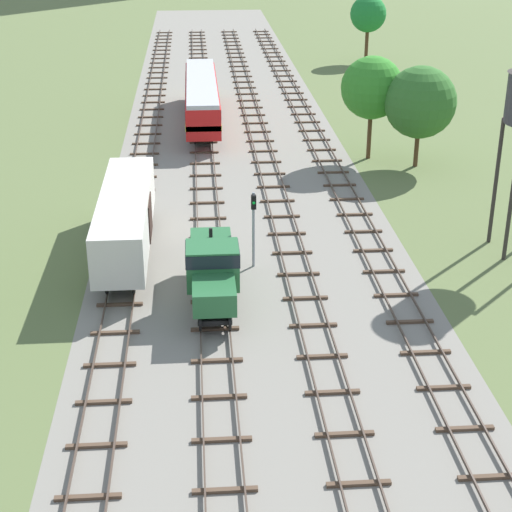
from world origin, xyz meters
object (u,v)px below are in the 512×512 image
Objects in this scene: shunter_loco_left_nearest at (212,267)px; signal_post_nearest at (254,220)px; diesel_railcar_left_mid at (202,96)px; freight_boxcar_far_left_near at (126,217)px.

signal_post_nearest is (2.45, 4.22, 0.90)m from shunter_loco_left_nearest.
shunter_loco_left_nearest is 36.39m from diesel_railcar_left_mid.
diesel_railcar_left_mid is (4.89, 29.92, 0.15)m from freight_boxcar_far_left_near.
freight_boxcar_far_left_near is 30.32m from diesel_railcar_left_mid.
signal_post_nearest is at bearing -85.65° from diesel_railcar_left_mid.
freight_boxcar_far_left_near is 3.10× the size of signal_post_nearest.
freight_boxcar_far_left_near reaches higher than shunter_loco_left_nearest.
shunter_loco_left_nearest is 0.41× the size of diesel_railcar_left_mid.
diesel_railcar_left_mid is 4.54× the size of signal_post_nearest.
diesel_railcar_left_mid is (-0.00, 36.39, 0.59)m from shunter_loco_left_nearest.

